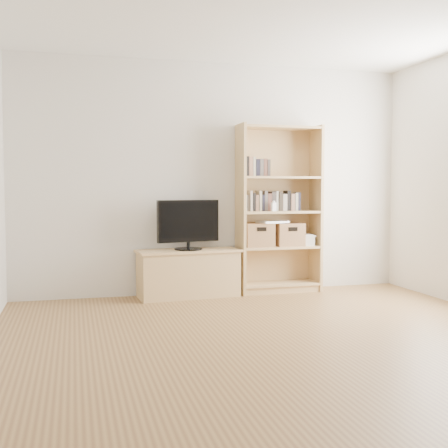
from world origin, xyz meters
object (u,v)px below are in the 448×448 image
object	(u,v)px
laptop	(272,222)
basket_left	(258,235)
basket_right	(289,234)
baby_monitor	(274,207)
television	(188,225)
bookshelf	(279,209)
tv_stand	(188,274)

from	to	relation	value
laptop	basket_left	bearing A→B (deg)	162.81
basket_left	basket_right	xyz separation A→B (m)	(0.37, 0.00, -0.00)
baby_monitor	television	bearing A→B (deg)	160.68
television	basket_right	size ratio (longest dim) A/B	2.24
bookshelf	baby_monitor	xyz separation A→B (m)	(-0.10, -0.11, 0.03)
tv_stand	basket_left	world-z (taller)	basket_left
television	laptop	size ratio (longest dim) A/B	2.23
television	laptop	xyz separation A→B (m)	(0.98, 0.01, 0.01)
bookshelf	baby_monitor	world-z (taller)	bookshelf
laptop	television	bearing A→B (deg)	167.76
laptop	tv_stand	bearing A→B (deg)	167.76
baby_monitor	tv_stand	bearing A→B (deg)	160.68
basket_right	baby_monitor	bearing A→B (deg)	-155.44
baby_monitor	basket_left	world-z (taller)	baby_monitor
tv_stand	television	world-z (taller)	television
basket_left	basket_right	world-z (taller)	basket_left
bookshelf	baby_monitor	bearing A→B (deg)	-135.00
bookshelf	basket_right	world-z (taller)	bookshelf
bookshelf	television	world-z (taller)	bookshelf
bookshelf	television	size ratio (longest dim) A/B	2.70
television	basket_left	size ratio (longest dim) A/B	2.19
tv_stand	television	distance (m)	0.55
baby_monitor	basket_right	bearing A→B (deg)	10.11
television	tv_stand	bearing A→B (deg)	0.00
bookshelf	basket_left	bearing A→B (deg)	-178.81
basket_right	television	bearing A→B (deg)	-179.05
television	basket_right	world-z (taller)	television
baby_monitor	laptop	size ratio (longest dim) A/B	0.31
baby_monitor	laptop	bearing A→B (deg)	64.22
tv_stand	basket_right	world-z (taller)	basket_right
basket_right	laptop	world-z (taller)	laptop
bookshelf	tv_stand	bearing A→B (deg)	-178.89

